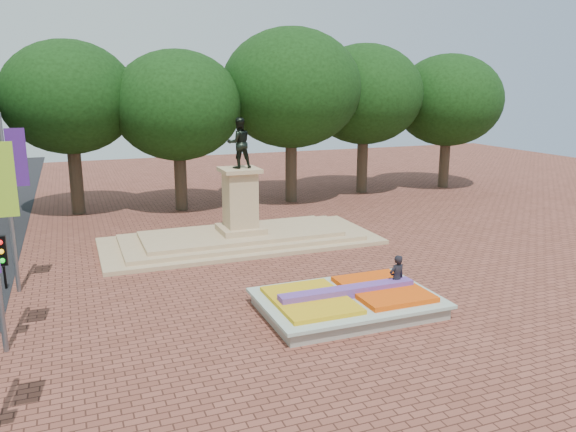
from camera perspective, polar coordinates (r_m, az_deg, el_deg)
name	(u,v)px	position (r m, az deg, el deg)	size (l,w,h in m)	color
ground	(300,296)	(21.96, 1.27, -8.10)	(90.00, 90.00, 0.00)	brown
flower_bed	(348,301)	(20.55, 6.12, -8.58)	(6.30, 4.30, 0.91)	gray
monument	(241,226)	(28.90, -4.83, -1.06)	(14.00, 6.00, 6.40)	tan
tree_row_back	(230,105)	(38.29, -5.95, 11.18)	(44.80, 8.80, 10.43)	#372A1E
pedestrian	(397,279)	(21.45, 10.98, -6.27)	(0.67, 0.44, 1.83)	black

